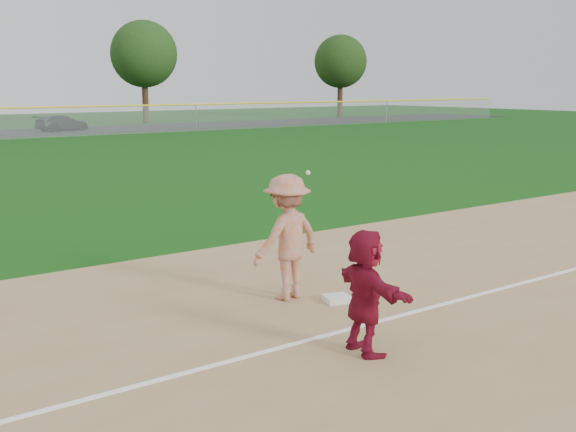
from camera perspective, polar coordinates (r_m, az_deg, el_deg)
ground at (r=11.63m, az=4.46°, el=-7.39°), size 160.00×160.00×0.00m
foul_line at (r=11.07m, az=7.21°, el=-8.25°), size 60.00×0.10×0.01m
first_base at (r=11.97m, az=3.90°, el=-6.53°), size 0.52×0.52×0.09m
base_runner at (r=9.58m, az=6.15°, el=-5.97°), size 0.77×1.62×1.68m
car_right at (r=57.95m, az=-17.42°, el=7.04°), size 4.39×2.57×1.19m
first_base_play at (r=11.88m, az=-0.08°, el=-1.68°), size 1.43×0.93×2.18m
tree_3 at (r=67.84m, az=-11.33°, el=12.43°), size 6.00×6.00×9.19m
tree_4 at (r=78.62m, az=4.17°, el=12.07°), size 5.60×5.60×8.67m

